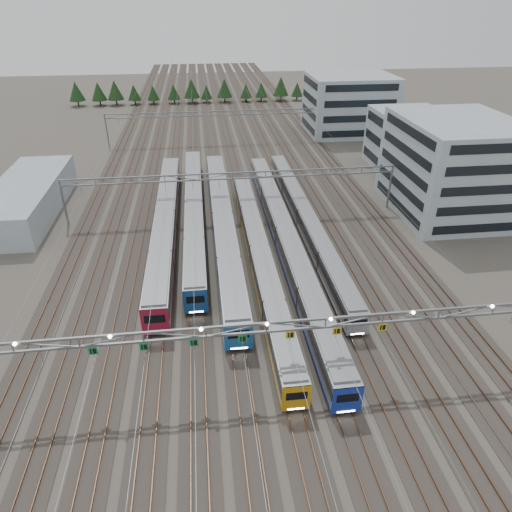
{
  "coord_description": "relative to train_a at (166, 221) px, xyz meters",
  "views": [
    {
      "loc": [
        -5.03,
        -32.63,
        34.32
      ],
      "look_at": [
        1.44,
        19.53,
        3.5
      ],
      "focal_mm": 32.0,
      "sensor_mm": 36.0,
      "label": 1
    }
  ],
  "objects": [
    {
      "name": "gantry_near",
      "position": [
        11.2,
        -34.4,
        4.78
      ],
      "size": [
        56.36,
        0.61,
        8.08
      ],
      "color": "slate",
      "rests_on": "ground"
    },
    {
      "name": "ground",
      "position": [
        11.25,
        -34.28,
        -2.31
      ],
      "size": [
        400.0,
        400.0,
        0.0
      ],
      "primitive_type": "plane",
      "color": "#47423A",
      "rests_on": "ground"
    },
    {
      "name": "train_b",
      "position": [
        4.5,
        4.02,
        -0.14
      ],
      "size": [
        2.94,
        53.16,
        3.84
      ],
      "color": "black",
      "rests_on": "ground"
    },
    {
      "name": "track_bed",
      "position": [
        11.25,
        65.72,
        -0.82
      ],
      "size": [
        54.0,
        260.0,
        5.42
      ],
      "color": "#2D2823",
      "rests_on": "ground"
    },
    {
      "name": "depot_bldg_north",
      "position": [
        46.82,
        55.84,
        5.18
      ],
      "size": [
        22.0,
        18.0,
        14.97
      ],
      "primitive_type": "cube",
      "color": "#8FA0AA",
      "rests_on": "ground"
    },
    {
      "name": "west_shed",
      "position": [
        -24.46,
        11.38,
        0.44
      ],
      "size": [
        10.0,
        30.0,
        5.49
      ],
      "primitive_type": "cube",
      "color": "#8FA0AA",
      "rests_on": "ground"
    },
    {
      "name": "depot_bldg_south",
      "position": [
        49.01,
        3.49,
        5.71
      ],
      "size": [
        18.0,
        22.0,
        16.03
      ],
      "primitive_type": "cube",
      "color": "#8FA0AA",
      "rests_on": "ground"
    },
    {
      "name": "gantry_mid",
      "position": [
        11.25,
        5.72,
        4.08
      ],
      "size": [
        56.36,
        0.36,
        8.0
      ],
      "color": "slate",
      "rests_on": "ground"
    },
    {
      "name": "train_e",
      "position": [
        18.0,
        -7.28,
        -0.19
      ],
      "size": [
        2.86,
        64.07,
        3.73
      ],
      "color": "black",
      "rests_on": "ground"
    },
    {
      "name": "gantry_far",
      "position": [
        11.25,
        50.72,
        4.08
      ],
      "size": [
        56.36,
        0.36,
        8.0
      ],
      "color": "slate",
      "rests_on": "ground"
    },
    {
      "name": "train_f",
      "position": [
        22.5,
        -0.87,
        -0.36
      ],
      "size": [
        2.61,
        55.84,
        3.39
      ],
      "color": "black",
      "rests_on": "ground"
    },
    {
      "name": "train_a",
      "position": [
        0.0,
        0.0,
        0.0
      ],
      "size": [
        3.15,
        51.88,
        4.11
      ],
      "color": "black",
      "rests_on": "ground"
    },
    {
      "name": "treeline",
      "position": [
        7.2,
        98.57,
        1.93
      ],
      "size": [
        87.5,
        5.6,
        7.02
      ],
      "color": "#332114",
      "rests_on": "ground"
    },
    {
      "name": "depot_bldg_mid",
      "position": [
        50.93,
        26.14,
        3.74
      ],
      "size": [
        14.0,
        16.0,
        12.1
      ],
      "primitive_type": "cube",
      "color": "#8FA0AA",
      "rests_on": "ground"
    },
    {
      "name": "train_c",
      "position": [
        9.0,
        -1.66,
        0.0
      ],
      "size": [
        3.15,
        55.97,
        4.11
      ],
      "color": "black",
      "rests_on": "ground"
    },
    {
      "name": "train_d",
      "position": [
        13.5,
        -12.01,
        -0.29
      ],
      "size": [
        2.72,
        52.82,
        3.54
      ],
      "color": "black",
      "rests_on": "ground"
    }
  ]
}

